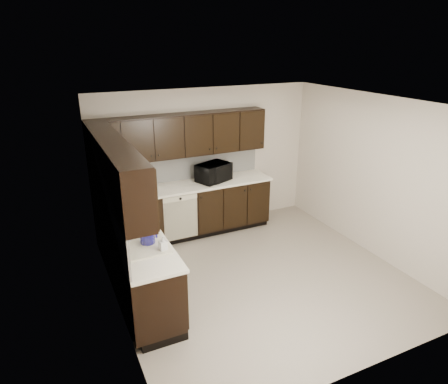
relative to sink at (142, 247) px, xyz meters
The scene contains 20 objects.
floor 1.90m from the sink, ahead, with size 4.00×4.00×0.00m, color gray.
ceiling 2.33m from the sink, ahead, with size 4.00×4.00×0.00m, color white.
wall_back 2.65m from the sink, 50.13° to the left, with size 4.00×0.02×2.50m, color beige.
wall_left 0.49m from the sink, behind, with size 0.02×4.00×2.50m, color beige.
wall_right 3.70m from the sink, ahead, with size 0.02×4.00×2.50m, color beige.
wall_front 2.63m from the sink, 49.77° to the right, with size 4.00×0.02×2.50m, color beige.
lower_cabinets 1.39m from the sink, 58.99° to the left, with size 3.00×2.80×0.90m.
countertop 1.31m from the sink, 59.01° to the left, with size 3.03×2.83×0.04m.
backsplash 1.44m from the sink, 70.83° to the left, with size 3.00×2.80×0.48m.
upper_cabinets 1.61m from the sink, 64.56° to the left, with size 3.00×2.80×0.70m.
dishwasher 1.76m from the sink, 55.40° to the left, with size 0.58×0.04×0.78m.
sink is the anchor object (origin of this frame).
microwave 2.41m from the sink, 44.97° to the left, with size 0.57×0.38×0.31m, color black.
soap_bottle_a 0.38m from the sink, 58.35° to the right, with size 0.09×0.09×0.19m, color gray.
soap_bottle_b 0.25m from the sink, 144.50° to the left, with size 0.09×0.10×0.25m, color gray.
toaster_oven 1.74m from the sink, 92.28° to the left, with size 0.34×0.26×0.22m, color #AFAFB1.
storage_bin 0.90m from the sink, 92.60° to the left, with size 0.51×0.38×0.20m, color silver.
blue_pitcher 0.21m from the sink, 43.98° to the right, with size 0.18×0.18×0.27m, color navy.
teal_tumbler 0.93m from the sink, 78.37° to the left, with size 0.09×0.09×0.20m, color #0D9182.
paper_towel_roll 0.67m from the sink, 82.49° to the left, with size 0.15×0.15×0.33m, color silver.
Camera 1 is at (-2.60, -4.32, 3.25)m, focal length 32.00 mm.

